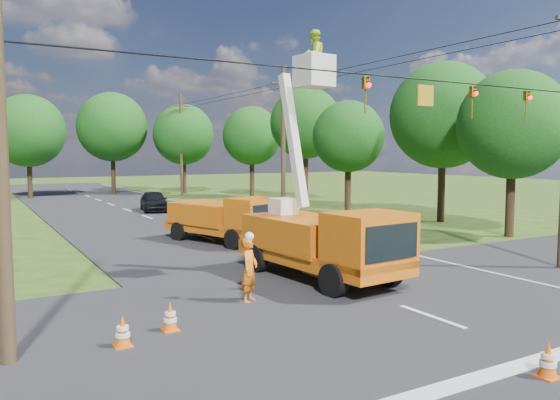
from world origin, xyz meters
TOP-DOWN VIEW (x-y plane):
  - ground at (0.00, 20.00)m, footprint 140.00×140.00m
  - road_main at (0.00, 20.00)m, footprint 12.00×100.00m
  - road_cross at (0.00, 2.00)m, footprint 56.00×10.00m
  - stop_bar at (0.00, -3.20)m, footprint 9.00×0.45m
  - edge_line at (5.60, 20.00)m, footprint 0.12×90.00m
  - bucket_truck at (-0.01, 4.86)m, footprint 3.04×6.67m
  - second_truck at (0.30, 13.32)m, footprint 3.95×6.27m
  - ground_worker at (-3.31, 3.68)m, footprint 0.80×0.77m
  - distant_car at (1.58, 28.58)m, footprint 2.47×4.56m
  - traffic_cone_0 at (-0.89, -3.78)m, footprint 0.38×0.38m
  - traffic_cone_2 at (0.69, 7.02)m, footprint 0.38×0.38m
  - traffic_cone_3 at (-6.08, 2.30)m, footprint 0.38×0.38m
  - traffic_cone_4 at (-7.31, 1.79)m, footprint 0.38×0.38m
  - traffic_cone_6 at (4.13, 16.97)m, footprint 0.38×0.38m
  - pole_right_mid at (8.50, 22.00)m, footprint 1.80×0.30m
  - pole_right_far at (8.50, 42.00)m, footprint 1.80×0.30m
  - signal_span at (2.23, 1.99)m, footprint 18.00×0.29m
  - tree_right_a at (13.50, 8.00)m, footprint 5.40×5.40m
  - tree_right_b at (15.00, 14.00)m, footprint 6.40×6.40m
  - tree_right_c at (13.20, 21.00)m, footprint 5.00×5.00m
  - tree_right_d at (14.80, 29.00)m, footprint 6.00×6.00m
  - tree_right_e at (13.80, 37.00)m, footprint 5.60×5.60m
  - tree_far_a at (-5.00, 45.00)m, footprint 6.60×6.60m
  - tree_far_b at (3.00, 47.00)m, footprint 7.00×7.00m
  - tree_far_c at (9.50, 44.00)m, footprint 6.20×6.20m

SIDE VIEW (x-z plane):
  - ground at x=0.00m, z-range 0.00..0.00m
  - road_main at x=0.00m, z-range -0.03..0.03m
  - road_cross at x=0.00m, z-range -0.04..0.04m
  - stop_bar at x=0.00m, z-range -0.01..0.01m
  - edge_line at x=5.60m, z-range -0.01..0.01m
  - traffic_cone_0 at x=-0.89m, z-range 0.00..0.71m
  - traffic_cone_2 at x=0.69m, z-range 0.00..0.71m
  - traffic_cone_3 at x=-6.08m, z-range 0.00..0.71m
  - traffic_cone_4 at x=-7.31m, z-range 0.00..0.71m
  - traffic_cone_6 at x=4.13m, z-range 0.00..0.71m
  - distant_car at x=1.58m, z-range 0.00..1.47m
  - ground_worker at x=-3.31m, z-range 0.00..1.84m
  - second_truck at x=0.30m, z-range 0.04..2.25m
  - bucket_truck at x=-0.01m, z-range -2.38..5.81m
  - pole_right_mid at x=8.50m, z-range 0.11..10.11m
  - pole_right_far at x=8.50m, z-range 0.11..10.11m
  - tree_right_c at x=13.20m, z-range 1.40..9.23m
  - tree_right_a at x=13.50m, z-range 1.42..9.70m
  - tree_right_e at x=13.80m, z-range 1.50..10.12m
  - signal_span at x=2.23m, z-range 5.34..6.41m
  - tree_far_c at x=9.50m, z-range 1.47..10.65m
  - tree_far_a at x=-5.00m, z-range 1.44..10.94m
  - tree_right_b at x=15.00m, z-range 1.61..11.26m
  - tree_right_d at x=14.80m, z-range 1.83..11.53m
  - tree_far_b at x=3.00m, z-range 1.65..11.97m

